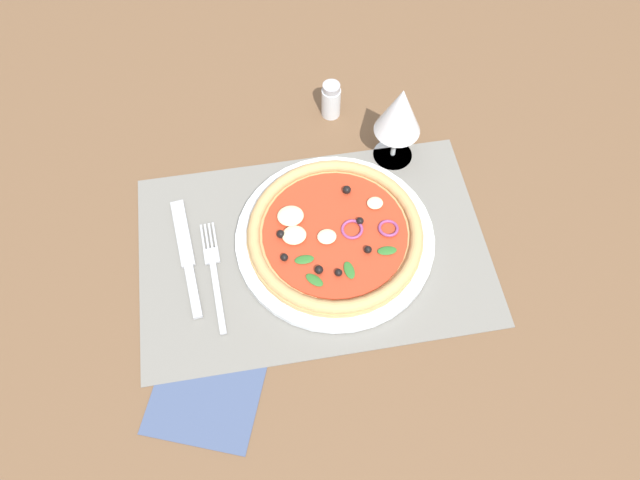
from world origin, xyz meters
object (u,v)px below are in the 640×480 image
plate (335,238)px  pepper_shaker (331,100)px  pizza (335,233)px  napkin (205,396)px  knife (187,255)px  wine_glass (400,114)px  fork (214,270)px

plate → pepper_shaker: (3.79, 25.01, 2.26)cm
pizza → napkin: pizza is taller
pizza → knife: size_ratio=1.29×
wine_glass → pizza: bearing=-130.3°
knife → wine_glass: wine_glass is taller
fork → napkin: bearing=168.7°
knife → fork: bearing=-135.1°
pizza → napkin: 28.94cm
fork → napkin: fork is taller
pizza → knife: 22.04cm
wine_glass → napkin: 48.78cm
pizza → wine_glass: 20.38cm
wine_glass → pepper_shaker: bearing=128.7°
pepper_shaker → fork: bearing=-129.1°
napkin → pepper_shaker: bearing=61.4°
pizza → wine_glass: bearing=49.7°
pizza → knife: pizza is taller
plate → pizza: (-0.06, 0.01, 1.67)cm
knife → plate: bearing=-98.6°
plate → knife: bearing=177.5°
plate → napkin: 28.88cm
plate → fork: bearing=-173.5°
wine_glass → napkin: bearing=-133.7°
plate → knife: plate is taller
pepper_shaker → knife: bearing=-137.0°
wine_glass → napkin: wine_glass is taller
plate → fork: (-18.23, -2.08, -0.37)cm
pizza → fork: pizza is taller
knife → napkin: size_ratio=1.43×
fork → wine_glass: (30.46, 16.57, 9.44)cm
plate → pizza: bearing=167.0°
pizza → pepper_shaker: bearing=81.2°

